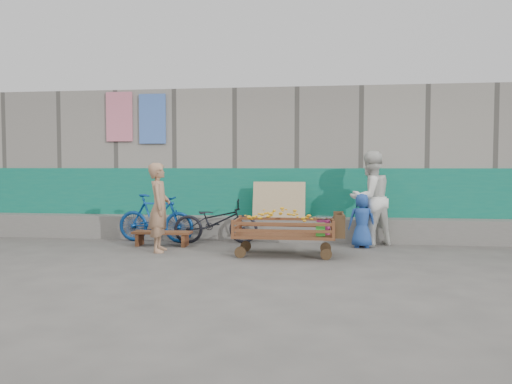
# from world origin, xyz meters

# --- Properties ---
(ground) EXTENTS (80.00, 80.00, 0.00)m
(ground) POSITION_xyz_m (0.00, 0.00, 0.00)
(ground) COLOR #4D4B47
(ground) RESTS_ON ground
(building_wall) EXTENTS (12.00, 3.50, 3.00)m
(building_wall) POSITION_xyz_m (-0.00, 4.05, 1.47)
(building_wall) COLOR gray
(building_wall) RESTS_ON ground
(banana_cart) EXTENTS (1.76, 0.80, 0.75)m
(banana_cart) POSITION_xyz_m (0.47, 0.73, 0.51)
(banana_cart) COLOR #5C2F1E
(banana_cart) RESTS_ON ground
(bench) EXTENTS (1.06, 0.32, 0.27)m
(bench) POSITION_xyz_m (-1.75, 1.42, 0.19)
(bench) COLOR #5C2F1E
(bench) RESTS_ON ground
(vendor_man) EXTENTS (0.45, 0.60, 1.50)m
(vendor_man) POSITION_xyz_m (-1.61, 0.84, 0.75)
(vendor_man) COLOR #A57959
(vendor_man) RESTS_ON ground
(woman) EXTENTS (1.06, 1.00, 1.72)m
(woman) POSITION_xyz_m (1.98, 1.93, 0.86)
(woman) COLOR white
(woman) RESTS_ON ground
(child) EXTENTS (0.48, 0.32, 0.97)m
(child) POSITION_xyz_m (1.81, 1.69, 0.48)
(child) COLOR #204595
(child) RESTS_ON ground
(bicycle_dark) EXTENTS (1.62, 0.76, 0.82)m
(bicycle_dark) POSITION_xyz_m (-0.85, 1.85, 0.41)
(bicycle_dark) COLOR black
(bicycle_dark) RESTS_ON ground
(bicycle_blue) EXTENTS (1.55, 0.58, 0.91)m
(bicycle_blue) POSITION_xyz_m (-2.01, 1.85, 0.46)
(bicycle_blue) COLOR navy
(bicycle_blue) RESTS_ON ground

